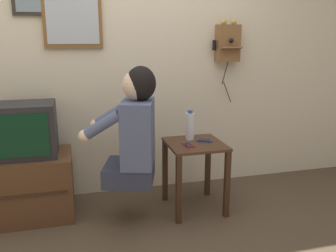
{
  "coord_description": "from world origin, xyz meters",
  "views": [
    {
      "loc": [
        -0.41,
        -1.96,
        1.39
      ],
      "look_at": [
        0.26,
        0.56,
        0.73
      ],
      "focal_mm": 38.0,
      "sensor_mm": 36.0,
      "label": 1
    }
  ],
  "objects_px": {
    "person": "(134,129)",
    "cell_phone_spare": "(204,140)",
    "wall_mirror": "(72,7)",
    "television": "(22,130)",
    "cell_phone_held": "(188,145)",
    "water_bottle": "(190,126)",
    "wall_phone_antique": "(228,43)"
  },
  "relations": [
    {
      "from": "television",
      "to": "water_bottle",
      "type": "xyz_separation_m",
      "value": [
        1.3,
        -0.11,
        -0.02
      ]
    },
    {
      "from": "wall_mirror",
      "to": "cell_phone_spare",
      "type": "height_order",
      "value": "wall_mirror"
    },
    {
      "from": "person",
      "to": "television",
      "type": "distance_m",
      "value": 0.86
    },
    {
      "from": "television",
      "to": "cell_phone_held",
      "type": "relative_size",
      "value": 3.77
    },
    {
      "from": "person",
      "to": "cell_phone_spare",
      "type": "relative_size",
      "value": 6.28
    },
    {
      "from": "person",
      "to": "wall_mirror",
      "type": "distance_m",
      "value": 1.13
    },
    {
      "from": "cell_phone_spare",
      "to": "water_bottle",
      "type": "bearing_deg",
      "value": 77.53
    },
    {
      "from": "cell_phone_spare",
      "to": "water_bottle",
      "type": "distance_m",
      "value": 0.17
    },
    {
      "from": "cell_phone_held",
      "to": "cell_phone_spare",
      "type": "height_order",
      "value": "same"
    },
    {
      "from": "person",
      "to": "cell_phone_spare",
      "type": "distance_m",
      "value": 0.62
    },
    {
      "from": "wall_mirror",
      "to": "cell_phone_held",
      "type": "height_order",
      "value": "wall_mirror"
    },
    {
      "from": "television",
      "to": "cell_phone_held",
      "type": "bearing_deg",
      "value": -12.56
    },
    {
      "from": "television",
      "to": "wall_phone_antique",
      "type": "height_order",
      "value": "wall_phone_antique"
    },
    {
      "from": "person",
      "to": "cell_phone_spare",
      "type": "bearing_deg",
      "value": -63.19
    },
    {
      "from": "wall_mirror",
      "to": "person",
      "type": "bearing_deg",
      "value": -56.42
    },
    {
      "from": "television",
      "to": "wall_mirror",
      "type": "xyz_separation_m",
      "value": [
        0.42,
        0.28,
        0.91
      ]
    },
    {
      "from": "television",
      "to": "water_bottle",
      "type": "bearing_deg",
      "value": -4.93
    },
    {
      "from": "wall_phone_antique",
      "to": "cell_phone_spare",
      "type": "relative_size",
      "value": 5.39
    },
    {
      "from": "wall_mirror",
      "to": "wall_phone_antique",
      "type": "bearing_deg",
      "value": -1.75
    },
    {
      "from": "cell_phone_held",
      "to": "cell_phone_spare",
      "type": "xyz_separation_m",
      "value": [
        0.17,
        0.08,
        0.0
      ]
    },
    {
      "from": "person",
      "to": "wall_mirror",
      "type": "bearing_deg",
      "value": 50.11
    },
    {
      "from": "wall_mirror",
      "to": "water_bottle",
      "type": "xyz_separation_m",
      "value": [
        0.88,
        -0.39,
        -0.94
      ]
    },
    {
      "from": "wall_phone_antique",
      "to": "cell_phone_spare",
      "type": "distance_m",
      "value": 0.95
    },
    {
      "from": "television",
      "to": "wall_phone_antique",
      "type": "xyz_separation_m",
      "value": [
        1.76,
        0.24,
        0.63
      ]
    },
    {
      "from": "water_bottle",
      "to": "wall_phone_antique",
      "type": "bearing_deg",
      "value": 37.34
    },
    {
      "from": "wall_phone_antique",
      "to": "cell_phone_spare",
      "type": "xyz_separation_m",
      "value": [
        -0.36,
        -0.43,
        -0.76
      ]
    },
    {
      "from": "wall_phone_antique",
      "to": "water_bottle",
      "type": "height_order",
      "value": "wall_phone_antique"
    },
    {
      "from": "wall_phone_antique",
      "to": "wall_mirror",
      "type": "height_order",
      "value": "wall_mirror"
    },
    {
      "from": "television",
      "to": "wall_phone_antique",
      "type": "bearing_deg",
      "value": 7.82
    },
    {
      "from": "television",
      "to": "wall_phone_antique",
      "type": "distance_m",
      "value": 1.89
    },
    {
      "from": "television",
      "to": "cell_phone_spare",
      "type": "relative_size",
      "value": 3.58
    },
    {
      "from": "television",
      "to": "cell_phone_spare",
      "type": "bearing_deg",
      "value": -7.87
    }
  ]
}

